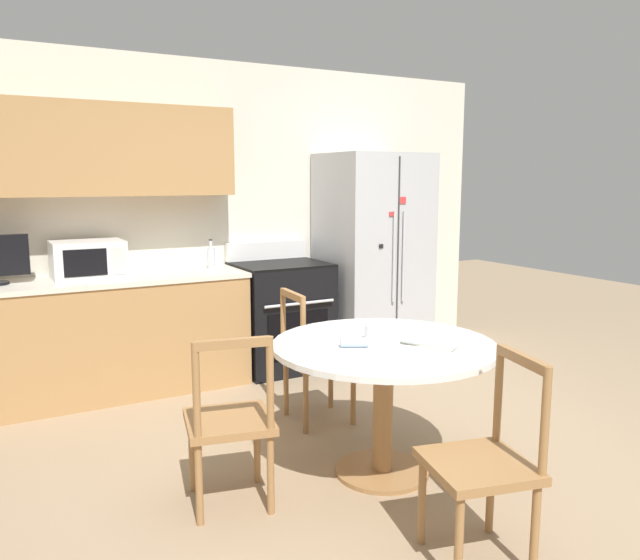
{
  "coord_description": "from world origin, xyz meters",
  "views": [
    {
      "loc": [
        -1.93,
        -2.49,
        1.63
      ],
      "look_at": [
        0.09,
        1.15,
        0.95
      ],
      "focal_mm": 35.0,
      "sensor_mm": 36.0,
      "label": 1
    }
  ],
  "objects_px": {
    "microwave": "(88,259)",
    "candle_glass": "(372,333)",
    "counter_bottle": "(211,257)",
    "dining_chair_far": "(315,359)",
    "oven_range": "(281,315)",
    "refrigerator": "(373,257)",
    "dining_chair_near": "(484,464)",
    "dining_chair_left": "(230,423)"
  },
  "relations": [
    {
      "from": "candle_glass",
      "to": "oven_range",
      "type": "bearing_deg",
      "value": 79.02
    },
    {
      "from": "oven_range",
      "to": "dining_chair_left",
      "type": "relative_size",
      "value": 1.2
    },
    {
      "from": "refrigerator",
      "to": "oven_range",
      "type": "xyz_separation_m",
      "value": [
        -0.89,
        0.07,
        -0.46
      ]
    },
    {
      "from": "dining_chair_left",
      "to": "dining_chair_near",
      "type": "distance_m",
      "value": 1.23
    },
    {
      "from": "counter_bottle",
      "to": "dining_chair_far",
      "type": "distance_m",
      "value": 1.45
    },
    {
      "from": "oven_range",
      "to": "dining_chair_left",
      "type": "distance_m",
      "value": 2.33
    },
    {
      "from": "dining_chair_left",
      "to": "dining_chair_near",
      "type": "height_order",
      "value": "same"
    },
    {
      "from": "dining_chair_near",
      "to": "microwave",
      "type": "bearing_deg",
      "value": 33.58
    },
    {
      "from": "microwave",
      "to": "dining_chair_left",
      "type": "xyz_separation_m",
      "value": [
        0.31,
        -2.05,
        -0.6
      ]
    },
    {
      "from": "counter_bottle",
      "to": "dining_chair_left",
      "type": "relative_size",
      "value": 0.27
    },
    {
      "from": "refrigerator",
      "to": "microwave",
      "type": "distance_m",
      "value": 2.44
    },
    {
      "from": "dining_chair_near",
      "to": "dining_chair_far",
      "type": "bearing_deg",
      "value": 9.56
    },
    {
      "from": "dining_chair_left",
      "to": "candle_glass",
      "type": "bearing_deg",
      "value": 12.18
    },
    {
      "from": "candle_glass",
      "to": "refrigerator",
      "type": "bearing_deg",
      "value": 56.22
    },
    {
      "from": "oven_range",
      "to": "dining_chair_far",
      "type": "distance_m",
      "value": 1.25
    },
    {
      "from": "dining_chair_near",
      "to": "candle_glass",
      "type": "relative_size",
      "value": 10.86
    },
    {
      "from": "dining_chair_left",
      "to": "dining_chair_near",
      "type": "relative_size",
      "value": 1.0
    },
    {
      "from": "dining_chair_far",
      "to": "refrigerator",
      "type": "bearing_deg",
      "value": 137.32
    },
    {
      "from": "dining_chair_far",
      "to": "dining_chair_near",
      "type": "xyz_separation_m",
      "value": [
        -0.12,
        -1.72,
        0.0
      ]
    },
    {
      "from": "oven_range",
      "to": "counter_bottle",
      "type": "xyz_separation_m",
      "value": [
        -0.58,
        0.11,
        0.52
      ]
    },
    {
      "from": "microwave",
      "to": "refrigerator",
      "type": "bearing_deg",
      "value": -3.37
    },
    {
      "from": "dining_chair_far",
      "to": "dining_chair_left",
      "type": "distance_m",
      "value": 1.19
    },
    {
      "from": "oven_range",
      "to": "candle_glass",
      "type": "relative_size",
      "value": 13.01
    },
    {
      "from": "microwave",
      "to": "counter_bottle",
      "type": "height_order",
      "value": "microwave"
    },
    {
      "from": "counter_bottle",
      "to": "candle_glass",
      "type": "xyz_separation_m",
      "value": [
        0.19,
        -2.09,
        -0.21
      ]
    },
    {
      "from": "dining_chair_near",
      "to": "refrigerator",
      "type": "bearing_deg",
      "value": -11.54
    },
    {
      "from": "oven_range",
      "to": "candle_glass",
      "type": "xyz_separation_m",
      "value": [
        -0.38,
        -1.98,
        0.32
      ]
    },
    {
      "from": "dining_chair_far",
      "to": "candle_glass",
      "type": "relative_size",
      "value": 10.86
    },
    {
      "from": "dining_chair_far",
      "to": "dining_chair_near",
      "type": "distance_m",
      "value": 1.73
    },
    {
      "from": "oven_range",
      "to": "microwave",
      "type": "distance_m",
      "value": 1.64
    },
    {
      "from": "refrigerator",
      "to": "dining_chair_near",
      "type": "height_order",
      "value": "refrigerator"
    },
    {
      "from": "oven_range",
      "to": "dining_chair_far",
      "type": "xyz_separation_m",
      "value": [
        -0.32,
        -1.2,
        -0.03
      ]
    },
    {
      "from": "counter_bottle",
      "to": "dining_chair_left",
      "type": "distance_m",
      "value": 2.26
    },
    {
      "from": "dining_chair_far",
      "to": "microwave",
      "type": "bearing_deg",
      "value": -132.25
    },
    {
      "from": "counter_bottle",
      "to": "candle_glass",
      "type": "distance_m",
      "value": 2.11
    },
    {
      "from": "oven_range",
      "to": "microwave",
      "type": "xyz_separation_m",
      "value": [
        -1.54,
        0.08,
        0.57
      ]
    },
    {
      "from": "refrigerator",
      "to": "dining_chair_far",
      "type": "distance_m",
      "value": 1.74
    },
    {
      "from": "microwave",
      "to": "candle_glass",
      "type": "xyz_separation_m",
      "value": [
        1.16,
        -2.05,
        -0.25
      ]
    },
    {
      "from": "dining_chair_far",
      "to": "candle_glass",
      "type": "bearing_deg",
      "value": -0.2
    },
    {
      "from": "dining_chair_near",
      "to": "counter_bottle",
      "type": "bearing_deg",
      "value": 16.04
    },
    {
      "from": "microwave",
      "to": "candle_glass",
      "type": "bearing_deg",
      "value": -60.65
    },
    {
      "from": "microwave",
      "to": "dining_chair_far",
      "type": "xyz_separation_m",
      "value": [
        1.22,
        -1.28,
        -0.6
      ]
    }
  ]
}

